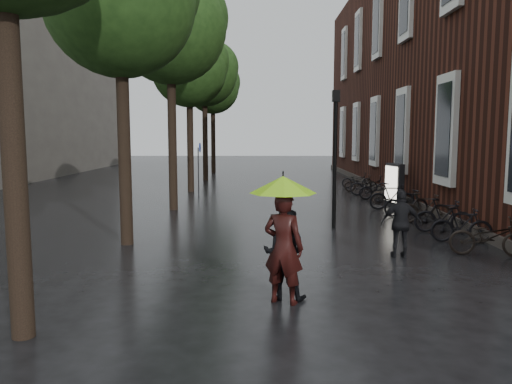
{
  "coord_description": "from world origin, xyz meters",
  "views": [
    {
      "loc": [
        -0.65,
        -5.79,
        2.87
      ],
      "look_at": [
        -0.73,
        7.48,
        1.32
      ],
      "focal_mm": 35.0,
      "sensor_mm": 36.0,
      "label": 1
    }
  ],
  "objects_px": {
    "person_black": "(285,254)",
    "lamp_post": "(335,145)",
    "pedestrian_walking": "(401,223)",
    "ad_lightbox": "(394,185)",
    "person_burgundy": "(283,248)",
    "parked_bicycles": "(396,197)"
  },
  "relations": [
    {
      "from": "person_burgundy",
      "to": "ad_lightbox",
      "type": "height_order",
      "value": "person_burgundy"
    },
    {
      "from": "parked_bicycles",
      "to": "ad_lightbox",
      "type": "distance_m",
      "value": 0.76
    },
    {
      "from": "person_burgundy",
      "to": "parked_bicycles",
      "type": "distance_m",
      "value": 11.7
    },
    {
      "from": "person_burgundy",
      "to": "person_black",
      "type": "xyz_separation_m",
      "value": [
        0.03,
        0.21,
        -0.16
      ]
    },
    {
      "from": "person_burgundy",
      "to": "lamp_post",
      "type": "bearing_deg",
      "value": -81.87
    },
    {
      "from": "pedestrian_walking",
      "to": "ad_lightbox",
      "type": "distance_m",
      "value": 8.36
    },
    {
      "from": "pedestrian_walking",
      "to": "lamp_post",
      "type": "distance_m",
      "value": 4.11
    },
    {
      "from": "person_black",
      "to": "lamp_post",
      "type": "distance_m",
      "value": 7.03
    },
    {
      "from": "pedestrian_walking",
      "to": "parked_bicycles",
      "type": "height_order",
      "value": "pedestrian_walking"
    },
    {
      "from": "person_black",
      "to": "lamp_post",
      "type": "relative_size",
      "value": 0.38
    },
    {
      "from": "person_burgundy",
      "to": "pedestrian_walking",
      "type": "relative_size",
      "value": 1.2
    },
    {
      "from": "parked_bicycles",
      "to": "ad_lightbox",
      "type": "height_order",
      "value": "ad_lightbox"
    },
    {
      "from": "person_burgundy",
      "to": "parked_bicycles",
      "type": "height_order",
      "value": "person_burgundy"
    },
    {
      "from": "person_burgundy",
      "to": "ad_lightbox",
      "type": "distance_m",
      "value": 12.31
    },
    {
      "from": "person_black",
      "to": "lamp_post",
      "type": "bearing_deg",
      "value": -93.25
    },
    {
      "from": "person_burgundy",
      "to": "person_black",
      "type": "height_order",
      "value": "person_burgundy"
    },
    {
      "from": "person_black",
      "to": "parked_bicycles",
      "type": "xyz_separation_m",
      "value": [
        4.81,
        10.43,
        -0.33
      ]
    },
    {
      "from": "lamp_post",
      "to": "parked_bicycles",
      "type": "bearing_deg",
      "value": 52.51
    },
    {
      "from": "person_burgundy",
      "to": "parked_bicycles",
      "type": "relative_size",
      "value": 0.12
    },
    {
      "from": "ad_lightbox",
      "to": "lamp_post",
      "type": "relative_size",
      "value": 0.41
    },
    {
      "from": "person_black",
      "to": "person_burgundy",
      "type": "bearing_deg",
      "value": 93.44
    },
    {
      "from": "parked_bicycles",
      "to": "lamp_post",
      "type": "distance_m",
      "value": 5.3
    }
  ]
}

